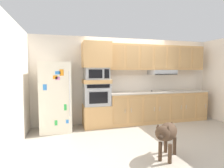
{
  "coord_description": "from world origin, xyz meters",
  "views": [
    {
      "loc": [
        -1.87,
        -4.14,
        1.56
      ],
      "look_at": [
        -0.68,
        0.26,
        1.21
      ],
      "focal_mm": 29.16,
      "sensor_mm": 36.0,
      "label": 1
    }
  ],
  "objects_px": {
    "screwdriver": "(152,91)",
    "dog": "(167,133)",
    "refrigerator": "(56,97)",
    "built_in_oven": "(97,94)",
    "microwave": "(96,74)"
  },
  "relations": [
    {
      "from": "screwdriver",
      "to": "dog",
      "type": "relative_size",
      "value": 0.21
    },
    {
      "from": "refrigerator",
      "to": "built_in_oven",
      "type": "bearing_deg",
      "value": 3.64
    },
    {
      "from": "refrigerator",
      "to": "screwdriver",
      "type": "relative_size",
      "value": 11.11
    },
    {
      "from": "refrigerator",
      "to": "dog",
      "type": "height_order",
      "value": "refrigerator"
    },
    {
      "from": "built_in_oven",
      "to": "dog",
      "type": "height_order",
      "value": "built_in_oven"
    },
    {
      "from": "dog",
      "to": "built_in_oven",
      "type": "bearing_deg",
      "value": -113.58
    },
    {
      "from": "dog",
      "to": "refrigerator",
      "type": "bearing_deg",
      "value": -92.55
    },
    {
      "from": "built_in_oven",
      "to": "screwdriver",
      "type": "distance_m",
      "value": 1.69
    },
    {
      "from": "built_in_oven",
      "to": "dog",
      "type": "xyz_separation_m",
      "value": [
        0.84,
        -2.17,
        -0.43
      ]
    },
    {
      "from": "dog",
      "to": "microwave",
      "type": "bearing_deg",
      "value": -113.59
    },
    {
      "from": "microwave",
      "to": "screwdriver",
      "type": "relative_size",
      "value": 4.06
    },
    {
      "from": "built_in_oven",
      "to": "microwave",
      "type": "distance_m",
      "value": 0.56
    },
    {
      "from": "refrigerator",
      "to": "screwdriver",
      "type": "height_order",
      "value": "refrigerator"
    },
    {
      "from": "refrigerator",
      "to": "screwdriver",
      "type": "bearing_deg",
      "value": 1.76
    },
    {
      "from": "microwave",
      "to": "built_in_oven",
      "type": "bearing_deg",
      "value": 179.23
    }
  ]
}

